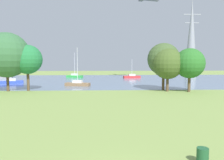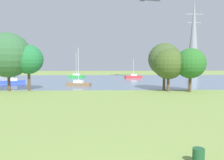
# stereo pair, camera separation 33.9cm
# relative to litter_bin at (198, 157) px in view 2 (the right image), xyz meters

# --- Properties ---
(ground_plane) EXTENTS (160.00, 160.00, 0.00)m
(ground_plane) POSITION_rel_litter_bin_xyz_m (-4.14, 19.51, -0.40)
(ground_plane) COLOR #7F994C
(litter_bin) EXTENTS (0.56, 0.56, 0.80)m
(litter_bin) POSITION_rel_litter_bin_xyz_m (0.00, 0.00, 0.00)
(litter_bin) COLOR #1E512D
(litter_bin) RESTS_ON ground
(water_surface) EXTENTS (140.00, 40.00, 0.02)m
(water_surface) POSITION_rel_litter_bin_xyz_m (-4.14, 47.51, -0.39)
(water_surface) COLOR slate
(water_surface) RESTS_ON ground
(sailboat_green) EXTENTS (5.03, 2.94, 7.23)m
(sailboat_green) POSITION_rel_litter_bin_xyz_m (-12.76, 56.99, 0.07)
(sailboat_green) COLOR green
(sailboat_green) RESTS_ON water_surface
(sailboat_gray) EXTENTS (4.97, 2.22, 5.57)m
(sailboat_gray) POSITION_rel_litter_bin_xyz_m (-32.23, 54.18, 0.05)
(sailboat_gray) COLOR gray
(sailboat_gray) RESTS_ON water_surface
(sailboat_blue) EXTENTS (5.03, 2.83, 5.36)m
(sailboat_blue) POSITION_rel_litter_bin_xyz_m (-24.17, 39.35, 0.05)
(sailboat_blue) COLOR blue
(sailboat_blue) RESTS_ON water_surface
(sailboat_red) EXTENTS (4.98, 2.24, 5.33)m
(sailboat_red) POSITION_rel_litter_bin_xyz_m (3.74, 54.26, 0.05)
(sailboat_red) COLOR red
(sailboat_red) RESTS_ON water_surface
(sailboat_brown) EXTENTS (5.02, 2.56, 7.45)m
(sailboat_brown) POSITION_rel_litter_bin_xyz_m (-9.52, 34.22, 0.07)
(sailboat_brown) COLOR brown
(sailboat_brown) RESTS_ON water_surface
(tree_east_near) EXTENTS (7.23, 7.23, 9.45)m
(tree_east_near) POSITION_rel_litter_bin_xyz_m (-19.99, 27.16, 5.43)
(tree_east_near) COLOR brown
(tree_east_near) RESTS_ON ground
(tree_west_far) EXTENTS (4.77, 4.77, 7.52)m
(tree_west_far) POSITION_rel_litter_bin_xyz_m (-16.86, 27.49, 4.72)
(tree_west_far) COLOR brown
(tree_west_far) RESTS_ON ground
(tree_east_far) EXTENTS (5.36, 5.36, 7.86)m
(tree_east_far) POSITION_rel_litter_bin_xyz_m (5.45, 27.28, 4.76)
(tree_east_far) COLOR brown
(tree_east_far) RESTS_ON ground
(tree_mid_shore) EXTENTS (4.97, 4.97, 6.94)m
(tree_mid_shore) POSITION_rel_litter_bin_xyz_m (5.74, 25.81, 4.05)
(tree_mid_shore) COLOR brown
(tree_mid_shore) RESTS_ON ground
(tree_west_near) EXTENTS (4.73, 4.73, 6.89)m
(tree_west_near) POSITION_rel_litter_bin_xyz_m (9.00, 25.05, 4.11)
(tree_west_near) COLOR brown
(tree_west_near) RESTS_ON ground
(electricity_pylon) EXTENTS (6.40, 4.40, 27.02)m
(electricity_pylon) POSITION_rel_litter_bin_xyz_m (27.98, 72.83, 13.13)
(electricity_pylon) COLOR gray
(electricity_pylon) RESTS_ON ground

